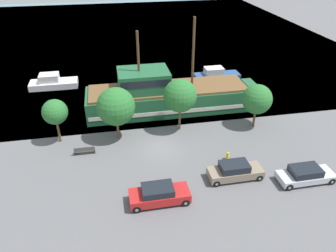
{
  "coord_description": "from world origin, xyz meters",
  "views": [
    {
      "loc": [
        -4.28,
        -26.37,
        18.17
      ],
      "look_at": [
        1.19,
        2.0,
        1.2
      ],
      "focal_mm": 35.0,
      "sensor_mm": 36.0,
      "label": 1
    }
  ],
  "objects": [
    {
      "name": "ground_plane",
      "position": [
        0.0,
        0.0,
        0.0
      ],
      "size": [
        160.0,
        160.0,
        0.0
      ],
      "primitive_type": "plane",
      "color": "#5B5B5E"
    },
    {
      "name": "water_surface",
      "position": [
        0.0,
        44.0,
        0.0
      ],
      "size": [
        80.0,
        80.0,
        0.0
      ],
      "primitive_type": "plane",
      "color": "slate",
      "rests_on": "ground"
    },
    {
      "name": "pirate_ship",
      "position": [
        2.05,
        8.06,
        1.83
      ],
      "size": [
        20.3,
        5.34,
        10.66
      ],
      "color": "#1E5633",
      "rests_on": "water_surface"
    },
    {
      "name": "moored_boat_dockside",
      "position": [
        10.73,
        15.29,
        0.75
      ],
      "size": [
        6.44,
        2.24,
        2.01
      ],
      "color": "navy",
      "rests_on": "water_surface"
    },
    {
      "name": "moored_boat_outer",
      "position": [
        -11.89,
        17.42,
        0.69
      ],
      "size": [
        6.32,
        2.53,
        1.9
      ],
      "color": "silver",
      "rests_on": "water_surface"
    },
    {
      "name": "parked_car_curb_front",
      "position": [
        5.5,
        -5.77,
        0.75
      ],
      "size": [
        4.65,
        1.78,
        1.55
      ],
      "color": "#7F705B",
      "rests_on": "ground_plane"
    },
    {
      "name": "parked_car_curb_mid",
      "position": [
        -1.33,
        -7.42,
        0.76
      ],
      "size": [
        4.68,
        1.89,
        1.53
      ],
      "color": "#B21E1E",
      "rests_on": "ground_plane"
    },
    {
      "name": "parked_car_curb_rear",
      "position": [
        11.21,
        -7.29,
        0.7
      ],
      "size": [
        4.77,
        1.89,
        1.41
      ],
      "color": "#B7BCC6",
      "rests_on": "ground_plane"
    },
    {
      "name": "fire_hydrant",
      "position": [
        5.88,
        -3.02,
        0.41
      ],
      "size": [
        0.42,
        0.25,
        0.76
      ],
      "color": "yellow",
      "rests_on": "ground_plane"
    },
    {
      "name": "bench_promenade_east",
      "position": [
        -7.22,
        0.3,
        0.45
      ],
      "size": [
        1.93,
        0.45,
        0.85
      ],
      "color": "#4C4742",
      "rests_on": "ground_plane"
    },
    {
      "name": "tree_row_east",
      "position": [
        -9.73,
        3.11,
        3.34
      ],
      "size": [
        2.48,
        2.48,
        4.59
      ],
      "color": "brown",
      "rests_on": "ground_plane"
    },
    {
      "name": "tree_row_mideast",
      "position": [
        -3.88,
        2.67,
        3.59
      ],
      "size": [
        3.81,
        3.81,
        5.5
      ],
      "color": "brown",
      "rests_on": "ground_plane"
    },
    {
      "name": "tree_row_midwest",
      "position": [
        2.67,
        3.15,
        3.96
      ],
      "size": [
        3.45,
        3.45,
        5.69
      ],
      "color": "brown",
      "rests_on": "ground_plane"
    },
    {
      "name": "tree_row_west",
      "position": [
        10.8,
        2.34,
        3.19
      ],
      "size": [
        3.17,
        3.17,
        4.78
      ],
      "color": "brown",
      "rests_on": "ground_plane"
    }
  ]
}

